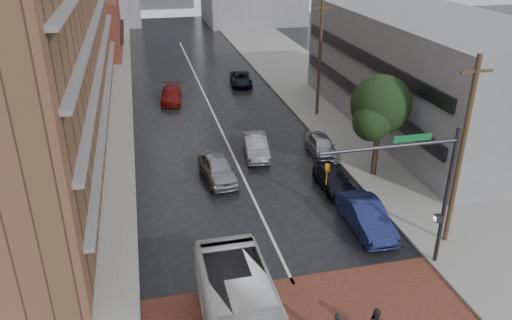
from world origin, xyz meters
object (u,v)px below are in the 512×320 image
car_travel_a (217,168)px  car_parked_mid (334,180)px  car_parked_near (366,216)px  car_travel_b (256,146)px  car_parked_far (322,146)px  suv_travel (241,79)px  car_travel_c (171,95)px

car_travel_a → car_parked_mid: 7.57m
car_travel_a → car_parked_near: size_ratio=0.95×
car_travel_b → car_parked_far: (4.69, -0.97, -0.02)m
car_travel_b → car_parked_mid: (3.64, -6.05, -0.11)m
car_parked_far → car_parked_mid: bearing=-98.7°
car_travel_b → suv_travel: car_travel_b is taller
car_travel_b → car_parked_mid: size_ratio=1.04×
suv_travel → car_parked_near: car_parked_near is taller
car_travel_a → car_travel_c: size_ratio=1.02×
car_travel_c → car_parked_mid: (8.61, -19.89, -0.04)m
car_travel_c → car_travel_b: bearing=-63.9°
car_travel_a → car_parked_near: (6.91, -7.81, 0.01)m
car_travel_c → car_parked_mid: 21.68m
car_travel_c → car_parked_mid: bearing=-60.2°
car_travel_a → suv_travel: bearing=68.3°
car_travel_b → car_parked_far: car_travel_b is taller
car_travel_a → car_travel_b: car_travel_a is taller
car_travel_c → car_parked_near: (8.58, -24.71, 0.14)m
car_parked_near → car_travel_a: bearing=132.7°
car_parked_mid → car_parked_far: size_ratio=1.02×
car_travel_b → suv_travel: bearing=87.6°
car_travel_a → car_parked_near: bearing=-54.4°
car_travel_a → car_travel_c: (-1.66, 16.90, -0.13)m
car_travel_b → car_parked_mid: 7.06m
car_travel_b → car_parked_near: size_ratio=0.92×
car_travel_a → car_travel_c: car_travel_a is taller
car_travel_a → car_parked_mid: car_travel_a is taller
car_parked_near → car_parked_far: car_parked_near is taller
suv_travel → car_parked_far: size_ratio=1.07×
car_parked_mid → car_parked_far: (1.05, 5.08, 0.10)m
car_travel_a → car_parked_near: car_parked_near is taller
car_parked_near → car_parked_mid: size_ratio=1.13×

